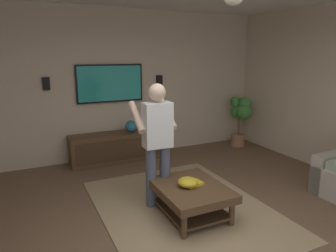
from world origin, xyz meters
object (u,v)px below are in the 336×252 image
object	(u,v)px
potted_plant_tall	(241,114)
book	(193,183)
vase_round	(131,126)
tv	(110,83)
bowl	(188,182)
wall_speaker_right	(46,84)
person_standing	(157,138)
coffee_table	(191,194)
media_console	(116,147)
wall_speaker_left	(159,81)
remote_white	(187,180)

from	to	relation	value
potted_plant_tall	book	xyz separation A→B (m)	(-2.20, 2.46, -0.30)
vase_round	tv	bearing A→B (deg)	46.68
potted_plant_tall	vase_round	bearing A→B (deg)	86.95
bowl	wall_speaker_right	bearing A→B (deg)	27.07
tv	person_standing	size ratio (longest dim) A/B	0.77
person_standing	wall_speaker_right	size ratio (longest dim) A/B	7.45
coffee_table	media_console	size ratio (longest dim) A/B	0.59
book	wall_speaker_left	xyz separation A→B (m)	(2.62, -0.70, 1.05)
book	wall_speaker_right	xyz separation A→B (m)	(2.62, 1.43, 1.08)
media_console	book	bearing A→B (deg)	7.59
remote_white	book	world-z (taller)	book
person_standing	remote_white	size ratio (longest dim) A/B	10.93
vase_round	wall_speaker_right	world-z (taller)	wall_speaker_right
potted_plant_tall	book	world-z (taller)	potted_plant_tall
bowl	vase_round	world-z (taller)	vase_round
person_standing	remote_white	world-z (taller)	person_standing
remote_white	vase_round	bearing A→B (deg)	23.40
tv	vase_round	size ratio (longest dim) A/B	5.70
person_standing	book	size ratio (longest dim) A/B	7.45
coffee_table	person_standing	bearing A→B (deg)	28.99
bowl	media_console	bearing A→B (deg)	5.46
tv	coffee_table	bearing A→B (deg)	5.88
bowl	book	world-z (taller)	bowl
media_console	tv	world-z (taller)	tv
coffee_table	bowl	bearing A→B (deg)	85.10
tv	wall_speaker_right	distance (m)	1.12
tv	wall_speaker_right	size ratio (longest dim) A/B	5.70
remote_white	wall_speaker_left	distance (m)	2.79
coffee_table	vase_round	xyz separation A→B (m)	(2.34, -0.02, 0.36)
book	potted_plant_tall	bearing A→B (deg)	33.19
potted_plant_tall	wall_speaker_right	bearing A→B (deg)	83.83
potted_plant_tall	remote_white	world-z (taller)	potted_plant_tall
media_console	person_standing	bearing A→B (deg)	0.52
person_standing	wall_speaker_left	world-z (taller)	person_standing
bowl	wall_speaker_left	distance (m)	2.93
media_console	vase_round	world-z (taller)	vase_round
tv	person_standing	xyz separation A→B (m)	(-2.17, -0.02, -0.52)
vase_round	media_console	bearing A→B (deg)	83.24
book	tv	bearing A→B (deg)	88.27
wall_speaker_right	tv	bearing A→B (deg)	-90.68
coffee_table	remote_white	xyz separation A→B (m)	(0.15, -0.02, 0.12)
person_standing	bowl	bearing A→B (deg)	-153.71
remote_white	wall_speaker_right	xyz separation A→B (m)	(2.48, 1.41, 1.08)
wall_speaker_left	potted_plant_tall	bearing A→B (deg)	-103.46
remote_white	book	distance (m)	0.14
coffee_table	book	distance (m)	0.13
person_standing	remote_white	bearing A→B (deg)	-136.42
book	wall_speaker_right	world-z (taller)	wall_speaker_right
coffee_table	potted_plant_tall	distance (m)	3.37
person_standing	bowl	world-z (taller)	person_standing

